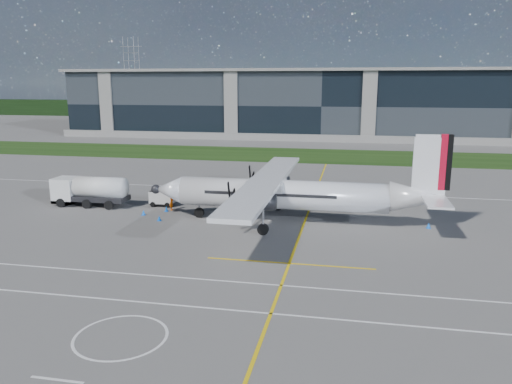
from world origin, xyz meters
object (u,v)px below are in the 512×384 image
object	(u,v)px
safety_cone_stbdwing	(291,188)
safety_cone_fwd	(144,213)
baggage_tug	(162,198)
safety_cone_tail	(429,225)
turboprop_aircraft	(293,178)
pylon_west	(132,76)
safety_cone_nose_stbd	(166,209)
safety_cone_nose_port	(159,218)
fuel_tanker_truck	(85,191)
ground_crew_person	(171,201)

from	to	relation	value
safety_cone_stbdwing	safety_cone_fwd	bearing A→B (deg)	-131.78
baggage_tug	safety_cone_tail	xyz separation A→B (m)	(26.04, -3.28, -0.54)
turboprop_aircraft	baggage_tug	bearing A→B (deg)	165.20
safety_cone_stbdwing	safety_cone_tail	world-z (taller)	same
pylon_west	safety_cone_stbdwing	size ratio (longest dim) A/B	60.00
safety_cone_tail	safety_cone_nose_stbd	bearing A→B (deg)	177.38
safety_cone_stbdwing	safety_cone_tail	bearing A→B (deg)	-44.10
safety_cone_stbdwing	safety_cone_nose_port	bearing A→B (deg)	-123.27
turboprop_aircraft	fuel_tanker_truck	xyz separation A→B (m)	(-21.93, 2.29, -2.63)
safety_cone_fwd	safety_cone_nose_port	distance (m)	2.80
turboprop_aircraft	ground_crew_person	bearing A→B (deg)	170.25
ground_crew_person	safety_cone_nose_port	distance (m)	4.06
ground_crew_person	safety_cone_stbdwing	world-z (taller)	ground_crew_person
safety_cone_stbdwing	safety_cone_nose_port	world-z (taller)	same
fuel_tanker_truck	safety_cone_tail	size ratio (longest dim) A/B	16.40
ground_crew_person	turboprop_aircraft	bearing A→B (deg)	-107.81
ground_crew_person	safety_cone_fwd	size ratio (longest dim) A/B	3.86
turboprop_aircraft	baggage_tug	distance (m)	14.94
baggage_tug	fuel_tanker_truck	bearing A→B (deg)	-169.67
pylon_west	safety_cone_fwd	bearing A→B (deg)	-65.14
safety_cone_nose_port	safety_cone_nose_stbd	xyz separation A→B (m)	(-0.61, 3.41, 0.00)
safety_cone_fwd	safety_cone_tail	world-z (taller)	same
safety_cone_fwd	turboprop_aircraft	bearing A→B (deg)	0.77
pylon_west	safety_cone_nose_port	world-z (taller)	pylon_west
baggage_tug	ground_crew_person	bearing A→B (deg)	-44.73
ground_crew_person	safety_cone_stbdwing	size ratio (longest dim) A/B	3.86
fuel_tanker_truck	baggage_tug	size ratio (longest dim) A/B	3.13
safety_cone_fwd	safety_cone_tail	xyz separation A→B (m)	(26.45, 0.63, 0.00)
turboprop_aircraft	safety_cone_fwd	xyz separation A→B (m)	(-14.48, -0.19, -3.92)
turboprop_aircraft	ground_crew_person	size ratio (longest dim) A/B	14.38
safety_cone_stbdwing	fuel_tanker_truck	bearing A→B (deg)	-149.94
safety_cone_fwd	safety_cone_tail	bearing A→B (deg)	1.37
pylon_west	safety_cone_fwd	xyz separation A→B (m)	(67.45, -145.57, -14.75)
turboprop_aircraft	safety_cone_fwd	world-z (taller)	turboprop_aircraft
pylon_west	baggage_tug	size ratio (longest dim) A/B	11.46
fuel_tanker_truck	safety_cone_fwd	size ratio (longest dim) A/B	16.40
fuel_tanker_truck	ground_crew_person	bearing A→B (deg)	-0.86
pylon_west	turboprop_aircraft	distance (m)	167.22
pylon_west	safety_cone_tail	bearing A→B (deg)	-57.06
safety_cone_nose_port	ground_crew_person	bearing A→B (deg)	93.87
safety_cone_fwd	safety_cone_nose_port	xyz separation A→B (m)	(2.26, -1.64, 0.00)
turboprop_aircraft	safety_cone_tail	bearing A→B (deg)	2.09
ground_crew_person	safety_cone_tail	world-z (taller)	ground_crew_person
safety_cone_nose_port	safety_cone_stbdwing	bearing A→B (deg)	56.73
baggage_tug	safety_cone_nose_port	bearing A→B (deg)	-71.51
fuel_tanker_truck	safety_cone_stbdwing	size ratio (longest dim) A/B	16.40
safety_cone_fwd	safety_cone_nose_stbd	world-z (taller)	same
pylon_west	safety_cone_nose_port	bearing A→B (deg)	-64.66
baggage_tug	safety_cone_fwd	xyz separation A→B (m)	(-0.40, -3.91, -0.54)
pylon_west	turboprop_aircraft	xyz separation A→B (m)	(81.93, -145.37, -10.83)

